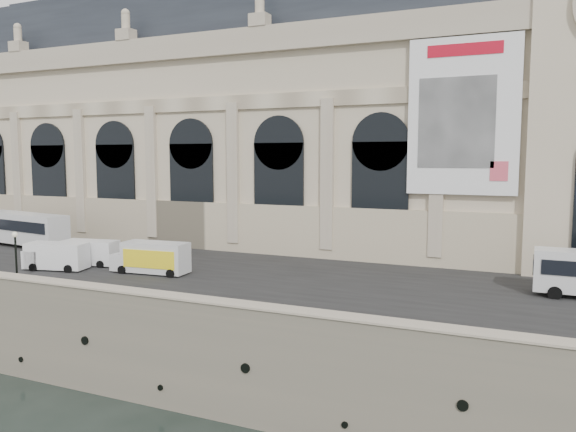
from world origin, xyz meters
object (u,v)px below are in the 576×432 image
bus_left (24,228)px  van_b (54,256)px  lamp_right (16,259)px  box_truck (152,258)px  van_c (87,253)px

bus_left → van_b: size_ratio=2.25×
van_b → lamp_right: 5.83m
box_truck → van_b: bearing=-165.9°
box_truck → bus_left: bearing=164.8°
lamp_right → bus_left: bearing=137.5°
van_b → van_c: (1.11, 2.78, -0.05)m
box_truck → lamp_right: bearing=-131.2°
lamp_right → van_b: bearing=110.1°
box_truck → van_c: bearing=175.3°
van_c → lamp_right: size_ratio=1.30×
box_truck → lamp_right: lamp_right is taller
van_b → van_c: bearing=68.2°
van_b → lamp_right: bearing=-69.9°
van_b → bus_left: bearing=147.8°
van_b → lamp_right: size_ratio=1.37×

